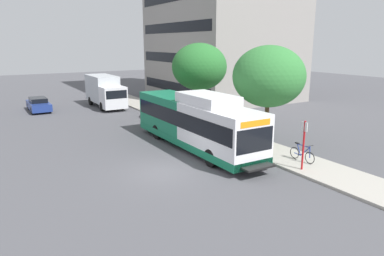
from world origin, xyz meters
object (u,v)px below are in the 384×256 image
transit_bus (195,122)px  box_truck_background (105,90)px  bicycle_parked (302,154)px  parked_car_far_lane (39,104)px  bus_stop_sign_pole (304,142)px  street_tree_near_stop (269,77)px  street_tree_mid_block (199,67)px

transit_bus → box_truck_background: (-0.24, 17.71, 0.04)m
bicycle_parked → parked_car_far_lane: 26.58m
bicycle_parked → bus_stop_sign_pole: bearing=-137.7°
bus_stop_sign_pole → street_tree_near_stop: bearing=69.3°
bus_stop_sign_pole → bicycle_parked: 1.79m
parked_car_far_lane → street_tree_mid_block: bearing=-50.3°
transit_bus → bus_stop_sign_pole: bearing=-69.4°
street_tree_near_stop → street_tree_mid_block: street_tree_mid_block is taller
bicycle_parked → street_tree_mid_block: street_tree_mid_block is taller
transit_bus → box_truck_background: 17.72m
bus_stop_sign_pole → box_truck_background: bearing=96.4°
bus_stop_sign_pole → street_tree_near_stop: size_ratio=0.41×
bicycle_parked → street_tree_mid_block: (0.52, 11.66, 4.14)m
transit_bus → street_tree_near_stop: street_tree_near_stop is taller
street_tree_near_stop → street_tree_mid_block: (-0.20, 7.91, 0.17)m
transit_bus → street_tree_mid_block: (4.06, 5.99, 2.99)m
bicycle_parked → street_tree_near_stop: street_tree_near_stop is taller
bicycle_parked → parked_car_far_lane: (-10.17, 24.55, 0.10)m
street_tree_mid_block → box_truck_background: bearing=110.2°
box_truck_background → street_tree_near_stop: bearing=-77.1°
street_tree_near_stop → box_truck_background: size_ratio=0.90×
parked_car_far_lane → transit_bus: bearing=-70.7°
transit_bus → parked_car_far_lane: (-6.62, 18.88, -1.04)m
street_tree_near_stop → street_tree_mid_block: bearing=91.5°
transit_bus → box_truck_background: transit_bus is taller
bicycle_parked → street_tree_mid_block: 12.38m
bicycle_parked → street_tree_mid_block: size_ratio=0.27×
parked_car_far_lane → box_truck_background: 6.58m
street_tree_near_stop → parked_car_far_lane: bearing=117.6°
transit_bus → bus_stop_sign_pole: 7.08m
box_truck_background → bicycle_parked: bearing=-80.8°
bus_stop_sign_pole → parked_car_far_lane: size_ratio=0.58×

